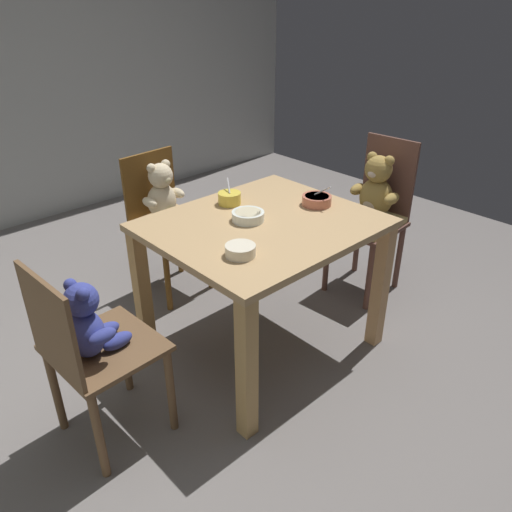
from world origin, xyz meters
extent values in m
cube|color=slate|center=(0.00, 0.00, -0.02)|extent=(5.20, 5.20, 0.04)
cube|color=#949694|center=(0.00, 2.56, 1.41)|extent=(5.20, 0.08, 2.83)
cube|color=tan|center=(0.00, 0.00, 0.73)|extent=(1.05, 0.90, 0.03)
cube|color=tan|center=(-0.47, -0.40, 0.36)|extent=(0.07, 0.07, 0.71)
cube|color=tan|center=(0.47, -0.40, 0.36)|extent=(0.07, 0.07, 0.71)
cube|color=#B4864B|center=(-0.47, 0.40, 0.36)|extent=(0.07, 0.07, 0.71)
cube|color=#AD7F4E|center=(0.47, 0.40, 0.36)|extent=(0.07, 0.07, 0.71)
cube|color=brown|center=(-0.01, 0.81, 0.45)|extent=(0.43, 0.40, 0.02)
cube|color=brown|center=(-0.03, 0.98, 0.67)|extent=(0.37, 0.05, 0.42)
cylinder|color=brown|center=(-0.17, 0.64, 0.22)|extent=(0.04, 0.04, 0.44)
cylinder|color=brown|center=(0.17, 0.66, 0.22)|extent=(0.04, 0.04, 0.44)
cylinder|color=brown|center=(-0.20, 0.95, 0.22)|extent=(0.04, 0.04, 0.44)
cylinder|color=brown|center=(0.15, 0.97, 0.22)|extent=(0.04, 0.04, 0.44)
cube|color=tan|center=(-0.01, 0.81, 0.48)|extent=(0.40, 0.37, 0.04)
ellipsoid|color=beige|center=(-0.02, 0.87, 0.60)|extent=(0.20, 0.17, 0.21)
ellipsoid|color=beige|center=(-0.01, 0.82, 0.59)|extent=(0.11, 0.06, 0.13)
sphere|color=beige|center=(-0.02, 0.86, 0.76)|extent=(0.15, 0.15, 0.15)
ellipsoid|color=beige|center=(-0.01, 0.81, 0.75)|extent=(0.06, 0.06, 0.04)
sphere|color=beige|center=(-0.07, 0.87, 0.82)|extent=(0.06, 0.06, 0.06)
sphere|color=beige|center=(0.03, 0.87, 0.82)|extent=(0.06, 0.06, 0.06)
ellipsoid|color=beige|center=(-0.12, 0.84, 0.63)|extent=(0.07, 0.12, 0.06)
ellipsoid|color=beige|center=(0.09, 0.85, 0.63)|extent=(0.07, 0.12, 0.06)
ellipsoid|color=beige|center=(-0.06, 0.76, 0.53)|extent=(0.07, 0.14, 0.06)
ellipsoid|color=beige|center=(0.04, 0.76, 0.53)|extent=(0.07, 0.14, 0.06)
cube|color=brown|center=(-0.88, 0.01, 0.45)|extent=(0.43, 0.44, 0.02)
cube|color=brown|center=(-1.07, 0.00, 0.66)|extent=(0.04, 0.38, 0.40)
cylinder|color=brown|center=(-0.70, -0.16, 0.22)|extent=(0.04, 0.04, 0.44)
cylinder|color=brown|center=(-0.71, 0.20, 0.22)|extent=(0.04, 0.04, 0.44)
cylinder|color=brown|center=(-1.04, -0.17, 0.22)|extent=(0.04, 0.04, 0.44)
cylinder|color=brown|center=(-1.06, 0.18, 0.22)|extent=(0.04, 0.04, 0.44)
ellipsoid|color=#353D8F|center=(-0.95, 0.01, 0.56)|extent=(0.16, 0.18, 0.20)
ellipsoid|color=#C8B88A|center=(-0.90, 0.01, 0.55)|extent=(0.06, 0.10, 0.12)
sphere|color=#353D8F|center=(-0.94, 0.01, 0.71)|extent=(0.13, 0.13, 0.13)
ellipsoid|color=#C8B88A|center=(-0.89, 0.01, 0.70)|extent=(0.05, 0.06, 0.04)
sphere|color=#353D8F|center=(-0.95, -0.04, 0.76)|extent=(0.05, 0.05, 0.05)
sphere|color=#353D8F|center=(-0.95, 0.06, 0.76)|extent=(0.05, 0.05, 0.05)
ellipsoid|color=#353D8F|center=(-0.92, -0.09, 0.59)|extent=(0.12, 0.06, 0.06)
ellipsoid|color=#353D8F|center=(-0.93, 0.11, 0.59)|extent=(0.12, 0.06, 0.06)
ellipsoid|color=#353D8F|center=(-0.84, -0.03, 0.49)|extent=(0.13, 0.07, 0.06)
ellipsoid|color=#353D8F|center=(-0.85, 0.06, 0.49)|extent=(0.13, 0.07, 0.06)
cube|color=brown|center=(0.88, -0.01, 0.45)|extent=(0.43, 0.40, 0.02)
cube|color=brown|center=(1.07, 0.00, 0.71)|extent=(0.04, 0.34, 0.50)
cylinder|color=brown|center=(0.69, 0.14, 0.22)|extent=(0.04, 0.04, 0.44)
cylinder|color=brown|center=(0.71, -0.18, 0.22)|extent=(0.04, 0.04, 0.44)
cylinder|color=brown|center=(1.04, 0.16, 0.22)|extent=(0.04, 0.04, 0.44)
cylinder|color=brown|center=(1.06, -0.16, 0.22)|extent=(0.04, 0.04, 0.44)
cube|color=tan|center=(0.88, -0.01, 0.48)|extent=(0.40, 0.37, 0.04)
ellipsoid|color=olive|center=(0.95, -0.01, 0.62)|extent=(0.19, 0.22, 0.24)
ellipsoid|color=beige|center=(0.89, -0.01, 0.60)|extent=(0.07, 0.12, 0.14)
sphere|color=olive|center=(0.94, -0.01, 0.80)|extent=(0.16, 0.16, 0.16)
ellipsoid|color=beige|center=(0.88, -0.01, 0.79)|extent=(0.06, 0.07, 0.05)
sphere|color=olive|center=(0.95, 0.05, 0.86)|extent=(0.06, 0.06, 0.06)
sphere|color=olive|center=(0.95, -0.06, 0.86)|extent=(0.06, 0.06, 0.06)
ellipsoid|color=olive|center=(0.92, 0.11, 0.65)|extent=(0.14, 0.08, 0.07)
ellipsoid|color=olive|center=(0.93, -0.12, 0.65)|extent=(0.14, 0.08, 0.07)
ellipsoid|color=olive|center=(0.82, 0.04, 0.53)|extent=(0.16, 0.08, 0.07)
ellipsoid|color=olive|center=(0.83, -0.07, 0.53)|extent=(0.16, 0.08, 0.07)
cylinder|color=silver|center=(-0.04, 0.06, 0.77)|extent=(0.16, 0.16, 0.05)
cylinder|color=silver|center=(-0.04, 0.06, 0.75)|extent=(0.09, 0.09, 0.01)
cylinder|color=#C2B792|center=(-0.04, 0.06, 0.79)|extent=(0.13, 0.13, 0.01)
cylinder|color=gold|center=(0.03, 0.28, 0.78)|extent=(0.12, 0.12, 0.06)
cylinder|color=gold|center=(0.03, 0.28, 0.75)|extent=(0.07, 0.07, 0.01)
cylinder|color=beige|center=(0.03, 0.28, 0.80)|extent=(0.10, 0.10, 0.01)
cylinder|color=#BCBCC1|center=(0.04, 0.30, 0.84)|extent=(0.05, 0.07, 0.06)
ellipsoid|color=#BCBCC1|center=(0.02, 0.27, 0.80)|extent=(0.04, 0.04, 0.01)
cylinder|color=beige|center=(-0.31, -0.18, 0.77)|extent=(0.13, 0.13, 0.05)
cylinder|color=beige|center=(-0.31, -0.18, 0.75)|extent=(0.07, 0.07, 0.01)
cylinder|color=#C6BA8E|center=(-0.31, -0.18, 0.79)|extent=(0.11, 0.11, 0.01)
cylinder|color=#BC6851|center=(0.35, -0.04, 0.77)|extent=(0.15, 0.15, 0.05)
cylinder|color=#BC6851|center=(0.35, -0.04, 0.75)|extent=(0.08, 0.08, 0.01)
cylinder|color=beige|center=(0.35, -0.04, 0.79)|extent=(0.13, 0.13, 0.01)
cylinder|color=#BCBCC1|center=(0.35, -0.07, 0.83)|extent=(0.01, 0.10, 0.08)
ellipsoid|color=#BCBCC1|center=(0.35, -0.03, 0.79)|extent=(0.02, 0.03, 0.01)
camera|label=1|loc=(-1.54, -1.59, 1.75)|focal=35.19mm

